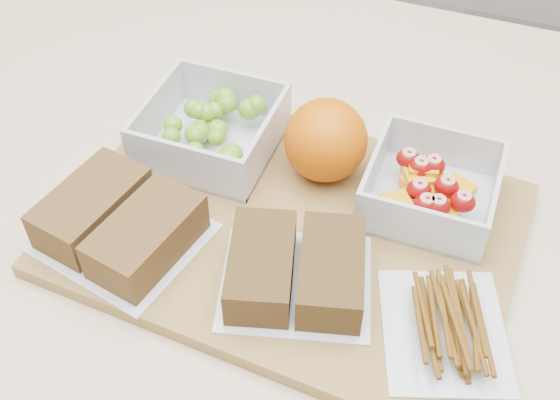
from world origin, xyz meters
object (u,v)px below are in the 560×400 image
at_px(orange, 326,140).
at_px(pretzel_bag, 446,322).
at_px(cutting_board, 289,229).
at_px(fruit_container, 430,190).
at_px(sandwich_bag_center, 296,270).
at_px(grape_container, 213,129).
at_px(sandwich_bag_left, 119,223).

relative_size(orange, pretzel_bag, 0.56).
height_order(cutting_board, pretzel_bag, pretzel_bag).
bearing_deg(orange, cutting_board, -95.74).
xyz_separation_m(fruit_container, sandwich_bag_center, (-0.09, -0.14, 0.00)).
bearing_deg(cutting_board, pretzel_bag, -19.23).
relative_size(grape_container, sandwich_bag_center, 0.83).
height_order(fruit_container, orange, orange).
bearing_deg(fruit_container, sandwich_bag_left, -150.90).
bearing_deg(pretzel_bag, fruit_container, 107.79).
distance_m(fruit_container, sandwich_bag_center, 0.16).
relative_size(grape_container, fruit_container, 1.09).
distance_m(fruit_container, pretzel_bag, 0.15).
distance_m(cutting_board, sandwich_bag_left, 0.16).
relative_size(cutting_board, pretzel_bag, 2.80).
bearing_deg(fruit_container, orange, 175.51).
height_order(cutting_board, sandwich_bag_left, sandwich_bag_left).
xyz_separation_m(grape_container, pretzel_bag, (0.27, -0.14, -0.01)).
xyz_separation_m(fruit_container, orange, (-0.11, 0.01, 0.02)).
xyz_separation_m(sandwich_bag_left, sandwich_bag_center, (0.17, 0.01, -0.00)).
xyz_separation_m(orange, pretzel_bag, (0.15, -0.15, -0.03)).
xyz_separation_m(orange, sandwich_bag_center, (0.02, -0.14, -0.02)).
bearing_deg(sandwich_bag_center, fruit_container, 57.15).
bearing_deg(pretzel_bag, grape_container, 152.39).
distance_m(orange, pretzel_bag, 0.22).
distance_m(cutting_board, orange, 0.09).
xyz_separation_m(cutting_board, pretzel_bag, (0.16, -0.07, 0.02)).
bearing_deg(cutting_board, grape_container, 149.32).
bearing_deg(sandwich_bag_center, cutting_board, 114.61).
relative_size(fruit_container, sandwich_bag_left, 0.73).
bearing_deg(sandwich_bag_left, grape_container, 79.26).
bearing_deg(orange, pretzel_bag, -43.83).
xyz_separation_m(cutting_board, orange, (0.01, 0.08, 0.05)).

